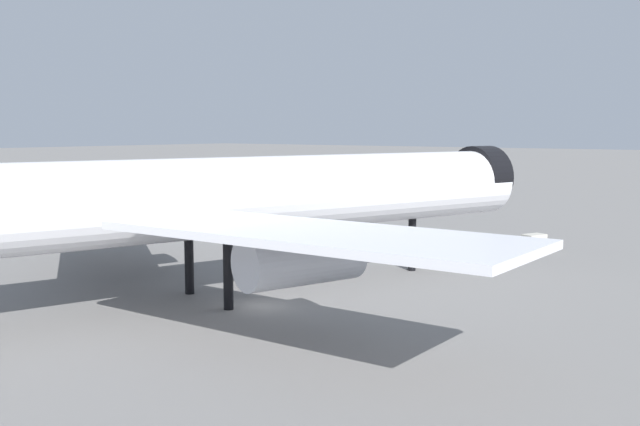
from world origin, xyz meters
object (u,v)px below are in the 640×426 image
traffic_cone_wingtip (241,229)px  baggage_cart_trailing (534,242)px  traffic_cone_near_nose (249,226)px  airliner_near_gate (235,198)px

traffic_cone_wingtip → baggage_cart_trailing: bearing=-77.2°
baggage_cart_trailing → traffic_cone_near_nose: baggage_cart_trailing is taller
baggage_cart_trailing → airliner_near_gate: bearing=-174.6°
baggage_cart_trailing → traffic_cone_wingtip: bearing=124.3°
baggage_cart_trailing → traffic_cone_near_nose: bearing=119.7°
airliner_near_gate → traffic_cone_wingtip: size_ratio=78.03×
airliner_near_gate → baggage_cart_trailing: bearing=0.5°
baggage_cart_trailing → traffic_cone_near_nose: (-5.21, 36.15, -0.67)m
airliner_near_gate → baggage_cart_trailing: airliner_near_gate is taller
airliner_near_gate → traffic_cone_near_nose: airliner_near_gate is taller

